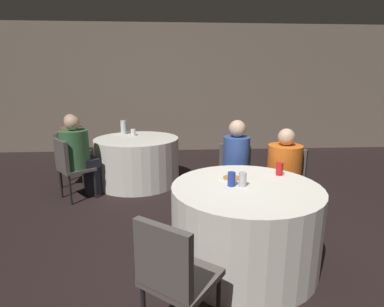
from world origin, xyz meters
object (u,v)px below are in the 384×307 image
Objects in this scene: chair_far_west at (68,153)px; person_green_jacket at (80,156)px; chair_near_northeast at (286,178)px; soda_can_blue at (232,179)px; pizza_plate_near at (232,178)px; table_far at (138,161)px; person_blue_shirt at (236,172)px; bottle_far at (123,127)px; soda_can_red at (280,169)px; chair_near_north at (235,173)px; soda_can_silver at (242,179)px; chair_near_southwest at (173,272)px; person_orange_shirt at (282,177)px; chair_far_southwest at (69,164)px; table_near at (245,225)px; person_floral_shirt at (78,149)px.

chair_far_west is 0.66m from person_green_jacket.
soda_can_blue is at bearing 84.55° from chair_near_northeast.
table_far is at bearing 118.17° from pizza_plate_near.
soda_can_blue is at bearing 81.76° from person_blue_shirt.
soda_can_red is at bearing -52.21° from bottle_far.
pizza_plate_near is (-0.21, -0.86, 0.22)m from chair_near_north.
soda_can_silver is at bearing -62.86° from table_far.
chair_near_north is at bearing 105.14° from chair_near_southwest.
chair_far_west is 3.28m from soda_can_red.
person_orange_shirt is 0.95× the size of person_green_jacket.
bottle_far is (-1.41, 2.65, 0.05)m from soda_can_silver.
person_blue_shirt is at bearing 32.30° from chair_near_northeast.
soda_can_blue reaches higher than table_far.
pizza_plate_near is (1.92, -1.39, 0.22)m from chair_far_southwest.
chair_near_southwest reaches higher than table_near.
table_far is 1.07m from chair_far_west.
soda_can_blue is at bearing -102.06° from pizza_plate_near.
chair_near_northeast is 1.16m from soda_can_blue.
chair_near_north and chair_near_northeast have the same top height.
chair_near_southwest is 0.77× the size of person_orange_shirt.
chair_near_northeast is 2.79m from chair_far_southwest.
bottle_far is at bearing 116.79° from chair_far_west.
chair_near_northeast is 1.00× the size of chair_far_southwest.
chair_far_southwest is (-0.82, -0.67, 0.15)m from table_far.
soda_can_blue is (-0.13, 0.01, 0.42)m from table_near.
person_orange_shirt is at bearing 65.94° from soda_can_red.
bottle_far reaches higher than chair_far_southwest.
soda_can_blue is at bearing 174.75° from table_near.
soda_can_blue is (1.96, -2.22, 0.22)m from person_floral_shirt.
chair_far_west is (-2.92, 1.41, 0.00)m from chair_near_northeast.
table_near is 5.76× the size of pizza_plate_near.
person_blue_shirt is (1.29, -1.36, 0.21)m from table_far.
chair_near_northeast is 3.77× the size of bottle_far.
soda_can_silver is (2.21, -2.23, 0.27)m from chair_far_west.
chair_near_southwest is 1.19m from pizza_plate_near.
pizza_plate_near is (-0.19, -0.69, 0.16)m from person_blue_shirt.
soda_can_silver is at bearing 88.10° from person_orange_shirt.
chair_far_southwest is at bearing -117.82° from bottle_far.
table_near is at bearing -143.81° from soda_can_red.
person_floral_shirt is (-2.66, 1.53, -0.01)m from person_orange_shirt.
chair_far_southwest is (0.24, -0.65, 0.00)m from chair_far_west.
soda_can_silver is (-0.71, -0.82, 0.27)m from chair_near_northeast.
chair_near_north is 1.09m from soda_can_silver.
chair_far_west is 3.77× the size of bottle_far.
person_orange_shirt is at bearing 148.64° from chair_near_north.
chair_far_west is (-2.37, 1.18, 0.00)m from chair_near_north.
bottle_far is (-1.45, 2.64, 0.47)m from table_near.
chair_far_southwest is 2.74m from soda_can_red.
person_floral_shirt is at bearing 152.34° from chair_near_southwest.
table_far is 2.35m from person_orange_shirt.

